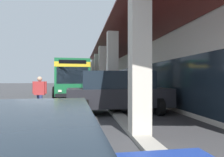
{
  "coord_description": "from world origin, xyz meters",
  "views": [
    {
      "loc": [
        15.96,
        3.09,
        1.64
      ],
      "look_at": [
        -0.26,
        5.49,
        1.63
      ],
      "focal_mm": 34.41,
      "sensor_mm": 36.0,
      "label": 1
    }
  ],
  "objects_px": {
    "transit_bus": "(69,76)",
    "potted_palm": "(100,84)",
    "parked_suv_charcoal": "(118,92)",
    "pedestrian": "(40,92)"
  },
  "relations": [
    {
      "from": "transit_bus",
      "to": "potted_palm",
      "type": "distance_m",
      "value": 7.62
    },
    {
      "from": "transit_bus",
      "to": "parked_suv_charcoal",
      "type": "bearing_deg",
      "value": 14.3
    },
    {
      "from": "transit_bus",
      "to": "parked_suv_charcoal",
      "type": "xyz_separation_m",
      "value": [
        11.15,
        2.84,
        -0.84
      ]
    },
    {
      "from": "pedestrian",
      "to": "parked_suv_charcoal",
      "type": "bearing_deg",
      "value": 79.76
    },
    {
      "from": "pedestrian",
      "to": "potted_palm",
      "type": "xyz_separation_m",
      "value": [
        -17.12,
        4.46,
        -0.06
      ]
    },
    {
      "from": "transit_bus",
      "to": "pedestrian",
      "type": "height_order",
      "value": "transit_bus"
    },
    {
      "from": "parked_suv_charcoal",
      "to": "potted_palm",
      "type": "bearing_deg",
      "value": 177.5
    },
    {
      "from": "parked_suv_charcoal",
      "to": "pedestrian",
      "type": "relative_size",
      "value": 2.82
    },
    {
      "from": "transit_bus",
      "to": "parked_suv_charcoal",
      "type": "distance_m",
      "value": 11.53
    },
    {
      "from": "parked_suv_charcoal",
      "to": "pedestrian",
      "type": "xyz_separation_m",
      "value": [
        -0.67,
        -3.69,
        -0.04
      ]
    }
  ]
}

